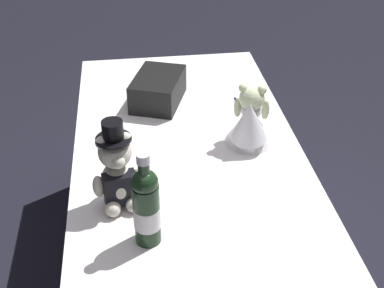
% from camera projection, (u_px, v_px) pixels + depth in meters
% --- Properties ---
extents(reception_table, '(1.88, 0.85, 0.72)m').
position_uv_depth(reception_table, '(192.00, 239.00, 2.03)').
color(reception_table, white).
rests_on(reception_table, ground_plane).
extents(teddy_bear_groom, '(0.16, 0.16, 0.30)m').
position_uv_depth(teddy_bear_groom, '(117.00, 173.00, 1.60)').
color(teddy_bear_groom, beige).
rests_on(teddy_bear_groom, reception_table).
extents(teddy_bear_bride, '(0.24, 0.20, 0.25)m').
position_uv_depth(teddy_bear_bride, '(250.00, 120.00, 1.89)').
color(teddy_bear_bride, white).
rests_on(teddy_bear_bride, reception_table).
extents(champagne_bottle, '(0.08, 0.08, 0.31)m').
position_uv_depth(champagne_bottle, '(146.00, 206.00, 1.46)').
color(champagne_bottle, black).
rests_on(champagne_bottle, reception_table).
extents(signing_pen, '(0.15, 0.03, 0.01)m').
position_uv_depth(signing_pen, '(241.00, 105.00, 2.18)').
color(signing_pen, navy).
rests_on(signing_pen, reception_table).
extents(gift_case_black, '(0.32, 0.27, 0.12)m').
position_uv_depth(gift_case_black, '(158.00, 89.00, 2.18)').
color(gift_case_black, black).
rests_on(gift_case_black, reception_table).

